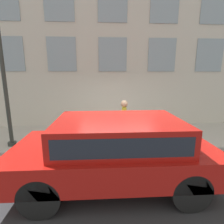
# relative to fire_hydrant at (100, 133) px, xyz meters

# --- Properties ---
(ground_plane) EXTENTS (80.00, 80.00, 0.00)m
(ground_plane) POSITION_rel_fire_hydrant_xyz_m (-0.38, -0.58, -0.56)
(ground_plane) COLOR #2D2D30
(sidewalk) EXTENTS (2.88, 60.00, 0.13)m
(sidewalk) POSITION_rel_fire_hydrant_xyz_m (1.06, -0.58, -0.49)
(sidewalk) COLOR #B2ADA3
(sidewalk) RESTS_ON ground_plane
(fire_hydrant) EXTENTS (0.28, 0.41, 0.83)m
(fire_hydrant) POSITION_rel_fire_hydrant_xyz_m (0.00, 0.00, 0.00)
(fire_hydrant) COLOR gold
(fire_hydrant) RESTS_ON sidewalk
(person) EXTENTS (0.36, 0.24, 1.49)m
(person) POSITION_rel_fire_hydrant_xyz_m (0.18, -0.82, 0.47)
(person) COLOR navy
(person) RESTS_ON sidewalk
(parked_truck_red_near) EXTENTS (2.07, 4.30, 1.50)m
(parked_truck_red_near) POSITION_rel_fire_hydrant_xyz_m (-1.84, -0.38, 0.33)
(parked_truck_red_near) COLOR black
(parked_truck_red_near) RESTS_ON ground_plane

